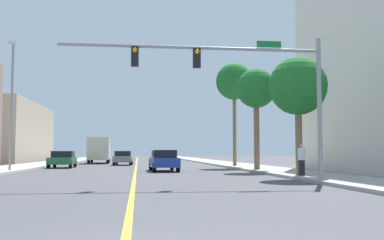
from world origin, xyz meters
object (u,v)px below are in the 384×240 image
delivery_truck (99,150)px  pedestrian (302,160)px  palm_near (298,87)px  palm_mid (256,90)px  palm_far (234,82)px  car_green (63,159)px  traffic_signal_mast (239,74)px  car_blue (164,160)px  street_lamp (12,99)px  car_gray (123,158)px

delivery_truck → pedestrian: (12.90, -31.97, -0.65)m
palm_near → palm_mid: 8.05m
palm_far → delivery_truck: size_ratio=1.07×
palm_mid → car_green: (-14.59, 8.74, -4.97)m
traffic_signal_mast → car_blue: traffic_signal_mast is taller
palm_far → pedestrian: palm_far is taller
traffic_signal_mast → delivery_truck: (-8.92, 35.28, -3.11)m
delivery_truck → car_blue: bearing=-76.5°
street_lamp → palm_near: 18.65m
palm_far → car_gray: size_ratio=1.96×
delivery_truck → traffic_signal_mast: bearing=-78.0°
car_green → pedestrian: pedestrian is taller
car_green → palm_far: bearing=176.0°
car_blue → delivery_truck: size_ratio=0.53×
palm_near → palm_far: bearing=89.6°
street_lamp → palm_far: (16.79, 7.65, 2.61)m
palm_near → delivery_truck: bearing=112.1°
pedestrian → palm_far: bearing=138.8°
street_lamp → palm_mid: (16.60, -0.36, 0.82)m
traffic_signal_mast → street_lamp: (-12.71, 11.96, 0.17)m
car_green → delivery_truck: delivery_truck is taller
car_green → traffic_signal_mast: bearing=116.6°
street_lamp → pedestrian: bearing=-27.4°
traffic_signal_mast → palm_mid: palm_mid is taller
traffic_signal_mast → delivery_truck: bearing=104.2°
street_lamp → car_gray: 17.57m
palm_near → car_gray: bearing=112.2°
palm_far → car_blue: 11.80m
palm_near → palm_mid: size_ratio=0.88×
palm_near → palm_mid: palm_mid is taller
street_lamp → palm_far: 18.63m
delivery_truck → car_gray: bearing=-70.3°
palm_near → car_green: bearing=131.2°
traffic_signal_mast → car_blue: size_ratio=2.52×
palm_near → pedestrian: 3.81m
palm_far → car_green: palm_far is taller
car_gray → delivery_truck: 8.33m
traffic_signal_mast → pedestrian: bearing=39.7°
delivery_truck → pedestrian: 34.48m
palm_near → car_gray: size_ratio=1.34×
palm_mid → car_green: bearing=149.1°
palm_far → palm_near: bearing=-90.4°
traffic_signal_mast → palm_far: bearing=78.3°
palm_far → traffic_signal_mast: bearing=-101.7°
street_lamp → car_blue: street_lamp is taller
street_lamp → car_gray: bearing=66.2°
traffic_signal_mast → street_lamp: bearing=136.7°
palm_far → car_blue: palm_far is taller
palm_far → pedestrian: bearing=-90.3°
palm_mid → car_blue: 8.17m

